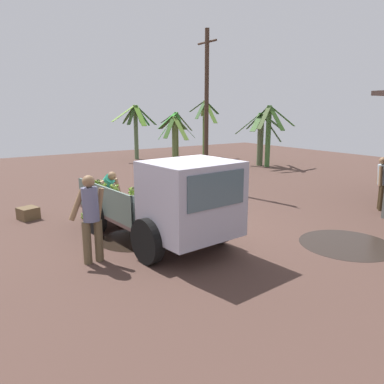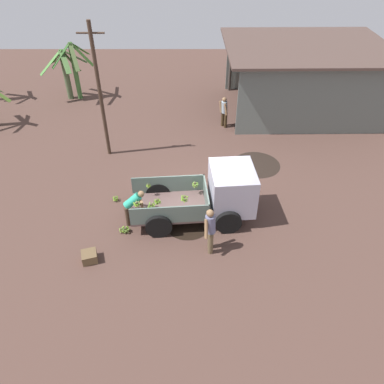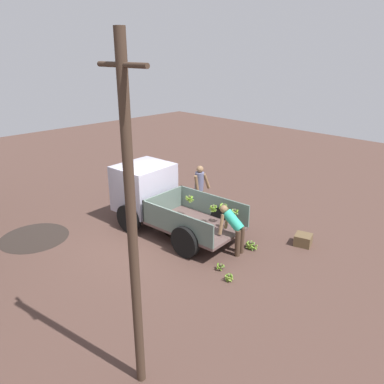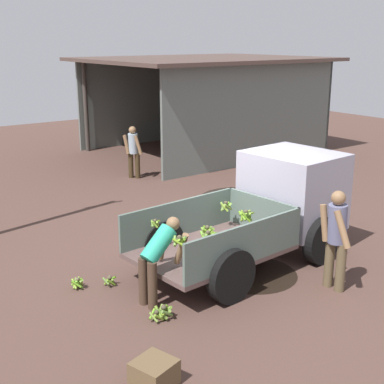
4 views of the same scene
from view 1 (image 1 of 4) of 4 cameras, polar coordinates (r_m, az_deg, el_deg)
The scene contains 19 objects.
ground at distance 8.90m, azimuth -0.49°, elevation -6.47°, with size 36.00×36.00×0.00m, color #4E362E.
mud_patch_0 at distance 8.67m, azimuth -8.76°, elevation -7.14°, with size 1.59×1.59×0.01m, color black.
mud_patch_1 at distance 8.94m, azimuth 22.48°, elevation -7.36°, with size 2.02×2.02×0.01m, color black.
cargo_truck at distance 7.71m, azimuth -2.20°, elevation -1.64°, with size 4.34×2.27×1.92m.
utility_pole at distance 13.60m, azimuth 2.23°, elevation 12.44°, with size 1.03×0.15×5.59m.
banana_palm_0 at distance 23.15m, azimuth 1.99°, elevation 9.83°, with size 2.31×1.78×3.40m.
banana_palm_1 at distance 22.30m, azimuth -8.55°, elevation 9.59°, with size 2.62×2.75×3.14m.
banana_palm_2 at distance 20.35m, azimuth -2.68°, elevation 8.35°, with size 2.66×1.99×2.53m.
banana_palm_3 at distance 23.53m, azimuth -2.43°, elevation 9.03°, with size 2.02×2.45×2.72m.
banana_palm_4 at distance 19.90m, azimuth 10.38°, elevation 8.11°, with size 2.41×2.24×2.72m.
banana_palm_5 at distance 19.52m, azimuth 11.56°, elevation 8.69°, with size 2.20×2.55×3.09m.
person_foreground_visitor at distance 7.34m, azimuth -15.16°, elevation -3.37°, with size 0.37×0.70×1.70m.
person_worker_loading at distance 10.17m, azimuth -12.91°, elevation 0.21°, with size 0.75×0.65×1.33m.
person_bystander_near_shed at distance 12.16m, azimuth 26.99°, elevation 1.51°, with size 0.49×0.54×1.56m.
banana_bunch_on_ground_0 at distance 10.50m, azimuth -16.04°, elevation -3.40°, with size 0.23×0.23×0.18m.
banana_bunch_on_ground_1 at distance 10.38m, azimuth -15.80°, elevation -3.45°, with size 0.30×0.28×0.23m.
banana_bunch_on_ground_2 at distance 11.53m, azimuth -8.87°, elevation -1.64°, with size 0.24×0.23×0.20m.
banana_bunch_on_ground_3 at distance 11.02m, azimuth -8.86°, elevation -2.31°, with size 0.22×0.22×0.18m.
wooden_crate_0 at distance 10.98m, azimuth -23.68°, elevation -2.99°, with size 0.46×0.46×0.32m, color brown.
Camera 1 is at (7.01, -4.67, 2.90)m, focal length 35.00 mm.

